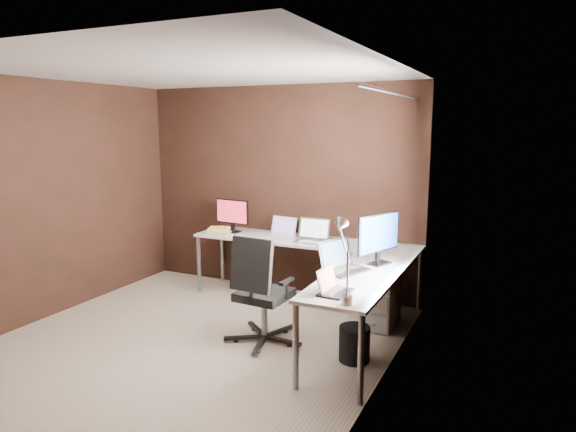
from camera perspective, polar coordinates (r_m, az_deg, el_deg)
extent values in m
cube|color=#C0AD96|center=(5.11, -10.28, -13.49)|extent=(3.60, 3.60, 0.00)
cube|color=white|center=(4.71, -11.26, 15.62)|extent=(3.60, 3.60, 0.00)
cube|color=black|center=(6.28, -1.08, 2.95)|extent=(3.60, 0.00, 2.50)
cube|color=black|center=(3.49, -28.35, -4.05)|extent=(3.60, 0.00, 2.50)
cube|color=black|center=(5.98, -24.86, 1.66)|extent=(0.00, 3.60, 2.50)
cube|color=black|center=(3.98, 10.72, -1.39)|extent=(0.00, 3.60, 2.50)
cube|color=white|center=(4.29, 11.84, 2.10)|extent=(0.00, 1.00, 1.30)
cube|color=orange|center=(3.64, 8.46, -2.39)|extent=(0.01, 0.35, 2.00)
cube|color=orange|center=(5.03, 13.28, 0.88)|extent=(0.01, 0.35, 2.00)
cylinder|color=slate|center=(4.27, 11.74, 13.24)|extent=(0.02, 1.90, 0.02)
cube|color=white|center=(5.91, 1.78, -2.78)|extent=(2.65, 0.60, 0.03)
cube|color=white|center=(4.54, 8.03, -6.84)|extent=(0.60, 1.65, 0.03)
cylinder|color=slate|center=(6.39, -9.85, -5.30)|extent=(0.05, 0.05, 0.70)
cylinder|color=slate|center=(6.81, -7.34, -4.28)|extent=(0.05, 0.05, 0.70)
cylinder|color=slate|center=(4.07, 0.87, -14.31)|extent=(0.05, 0.05, 0.70)
cylinder|color=slate|center=(3.90, 8.10, -15.52)|extent=(0.05, 0.05, 0.70)
cylinder|color=slate|center=(5.88, 14.44, -6.84)|extent=(0.05, 0.05, 0.70)
cube|color=white|center=(5.40, 9.68, -8.76)|extent=(0.42, 0.50, 0.60)
cube|color=black|center=(6.35, -6.27, -1.73)|extent=(0.21, 0.15, 0.01)
cube|color=black|center=(6.35, -6.17, -1.22)|extent=(0.05, 0.03, 0.09)
cube|color=black|center=(6.32, -6.21, 0.51)|extent=(0.46, 0.06, 0.30)
cube|color=red|center=(6.31, -6.29, 0.49)|extent=(0.43, 0.04, 0.27)
cube|color=black|center=(4.95, 10.11, -5.20)|extent=(0.21, 0.26, 0.01)
cube|color=black|center=(4.95, 9.94, -4.51)|extent=(0.05, 0.06, 0.10)
cube|color=black|center=(4.90, 10.02, -1.87)|extent=(0.24, 0.55, 0.36)
cube|color=#1237A5|center=(4.89, 10.16, -1.90)|extent=(0.21, 0.52, 0.33)
cube|color=white|center=(6.05, -0.90, -2.25)|extent=(0.36, 0.27, 0.02)
cube|color=white|center=(6.10, -0.45, -1.07)|extent=(0.34, 0.10, 0.21)
cube|color=#8064A7|center=(6.10, -0.48, -1.08)|extent=(0.30, 0.09, 0.18)
cube|color=silver|center=(5.82, 2.58, -2.75)|extent=(0.38, 0.28, 0.02)
cube|color=silver|center=(5.89, 2.93, -1.38)|extent=(0.38, 0.08, 0.23)
cube|color=white|center=(5.88, 2.91, -1.39)|extent=(0.33, 0.07, 0.20)
cube|color=black|center=(4.67, 6.28, -6.04)|extent=(0.42, 0.49, 0.02)
cube|color=black|center=(4.70, 5.27, -4.19)|extent=(0.22, 0.42, 0.26)
cube|color=#182533|center=(4.70, 5.32, -4.20)|extent=(0.19, 0.36, 0.22)
cube|color=black|center=(4.07, 5.30, -8.46)|extent=(0.23, 0.31, 0.02)
cube|color=black|center=(4.07, 4.31, -6.98)|extent=(0.08, 0.30, 0.18)
cube|color=#D35C73|center=(4.07, 4.39, -6.99)|extent=(0.06, 0.26, 0.16)
cube|color=tan|center=(6.27, -7.71, -1.86)|extent=(0.28, 0.24, 0.03)
cube|color=yellow|center=(6.26, -7.71, -1.65)|extent=(0.27, 0.23, 0.02)
cube|color=silver|center=(6.26, -7.71, -1.46)|extent=(0.29, 0.26, 0.02)
cube|color=yellow|center=(6.25, -7.72, -1.31)|extent=(0.27, 0.24, 0.02)
ellipsoid|color=black|center=(6.25, -7.73, -1.87)|extent=(0.08, 0.06, 0.03)
ellipsoid|color=black|center=(5.63, 5.80, -3.14)|extent=(0.10, 0.07, 0.03)
cylinder|color=slate|center=(3.84, 6.56, -9.28)|extent=(0.09, 0.09, 0.06)
cylinder|color=slate|center=(3.77, 6.62, -6.35)|extent=(0.02, 0.02, 0.34)
cylinder|color=slate|center=(3.76, 6.12, -2.69)|extent=(0.02, 0.19, 0.26)
cone|color=slate|center=(3.82, 5.78, -1.15)|extent=(0.11, 0.14, 0.14)
cylinder|color=slate|center=(4.96, -2.64, -11.06)|extent=(0.06, 0.06, 0.37)
cube|color=black|center=(4.88, -2.66, -8.72)|extent=(0.48, 0.48, 0.08)
cube|color=black|center=(4.61, -4.10, -5.45)|extent=(0.42, 0.14, 0.49)
cylinder|color=black|center=(4.63, 7.39, -13.89)|extent=(0.32, 0.32, 0.31)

